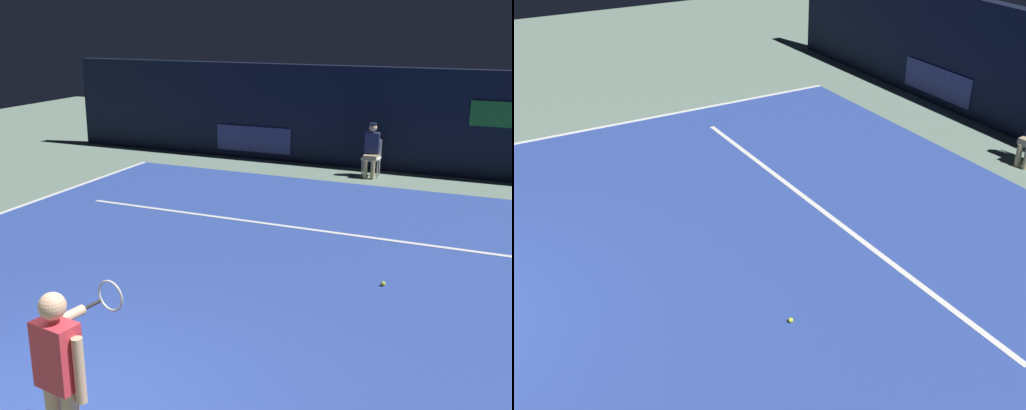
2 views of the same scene
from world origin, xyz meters
The scene contains 7 objects.
ground_plane centered at (0.00, 4.60, 0.00)m, with size 34.37×34.37×0.00m, color slate.
court_surface centered at (0.00, 4.60, 0.01)m, with size 11.19×11.21×0.01m, color #2D479E.
line_service centered at (0.00, 6.57, 0.01)m, with size 8.73×0.10×0.01m, color white.
back_wall centered at (0.00, 12.02, 1.30)m, with size 17.45×0.33×2.60m.
tennis_player centered at (0.77, -0.52, 0.99)m, with size 0.51×0.99×1.73m.
line_judge_on_chair centered at (0.45, 11.10, 0.69)m, with size 0.47×0.55×1.32m.
tennis_ball centered at (2.27, 4.56, 0.05)m, with size 0.07×0.07×0.07m, color #CCE033.
Camera 1 is at (4.02, -4.03, 3.75)m, focal length 44.72 mm.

